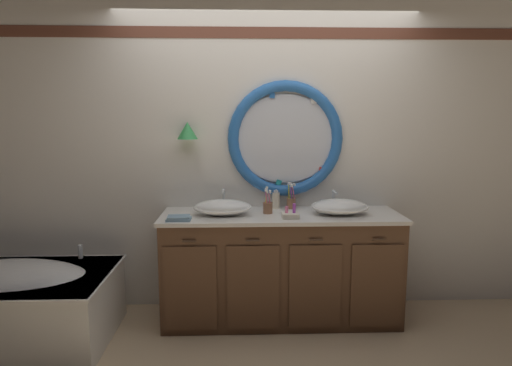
# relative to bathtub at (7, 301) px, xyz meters

# --- Properties ---
(ground_plane) EXTENTS (14.00, 14.00, 0.00)m
(ground_plane) POSITION_rel_bathtub_xyz_m (1.93, 0.06, -0.31)
(ground_plane) COLOR tan
(back_wall_assembly) EXTENTS (6.40, 0.26, 2.60)m
(back_wall_assembly) POSITION_rel_bathtub_xyz_m (1.93, 0.65, 1.00)
(back_wall_assembly) COLOR silver
(back_wall_assembly) RESTS_ON ground_plane
(vanity_counter) EXTENTS (1.90, 0.63, 0.88)m
(vanity_counter) POSITION_rel_bathtub_xyz_m (2.03, 0.32, 0.13)
(vanity_counter) COLOR brown
(vanity_counter) RESTS_ON ground_plane
(bathtub) EXTENTS (1.51, 0.91, 0.62)m
(bathtub) POSITION_rel_bathtub_xyz_m (0.00, 0.00, 0.00)
(bathtub) COLOR white
(bathtub) RESTS_ON ground_plane
(sink_basin_left) EXTENTS (0.46, 0.46, 0.12)m
(sink_basin_left) POSITION_rel_bathtub_xyz_m (1.56, 0.29, 0.63)
(sink_basin_left) COLOR white
(sink_basin_left) RESTS_ON vanity_counter
(sink_basin_right) EXTENTS (0.45, 0.45, 0.12)m
(sink_basin_right) POSITION_rel_bathtub_xyz_m (2.50, 0.29, 0.63)
(sink_basin_right) COLOR white
(sink_basin_right) RESTS_ON vanity_counter
(faucet_set_left) EXTENTS (0.21, 0.13, 0.17)m
(faucet_set_left) POSITION_rel_bathtub_xyz_m (1.56, 0.53, 0.63)
(faucet_set_left) COLOR silver
(faucet_set_left) RESTS_ON vanity_counter
(faucet_set_right) EXTENTS (0.22, 0.15, 0.16)m
(faucet_set_right) POSITION_rel_bathtub_xyz_m (2.50, 0.53, 0.63)
(faucet_set_right) COLOR silver
(faucet_set_right) RESTS_ON vanity_counter
(toothbrush_holder_left) EXTENTS (0.08, 0.08, 0.22)m
(toothbrush_holder_left) POSITION_rel_bathtub_xyz_m (1.92, 0.34, 0.62)
(toothbrush_holder_left) COLOR #996647
(toothbrush_holder_left) RESTS_ON vanity_counter
(toothbrush_holder_right) EXTENTS (0.09, 0.09, 0.22)m
(toothbrush_holder_right) POSITION_rel_bathtub_xyz_m (2.13, 0.52, 0.62)
(toothbrush_holder_right) COLOR #996647
(toothbrush_holder_right) RESTS_ON vanity_counter
(soap_dispenser) EXTENTS (0.06, 0.07, 0.16)m
(soap_dispenser) POSITION_rel_bathtub_xyz_m (2.01, 0.52, 0.64)
(soap_dispenser) COLOR #EFE5C6
(soap_dispenser) RESTS_ON vanity_counter
(folded_hand_towel) EXTENTS (0.18, 0.13, 0.03)m
(folded_hand_towel) POSITION_rel_bathtub_xyz_m (1.25, 0.12, 0.58)
(folded_hand_towel) COLOR #7593A8
(folded_hand_towel) RESTS_ON vanity_counter
(toiletry_basket) EXTENTS (0.13, 0.12, 0.11)m
(toiletry_basket) POSITION_rel_bathtub_xyz_m (2.09, 0.16, 0.59)
(toiletry_basket) COLOR beige
(toiletry_basket) RESTS_ON vanity_counter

